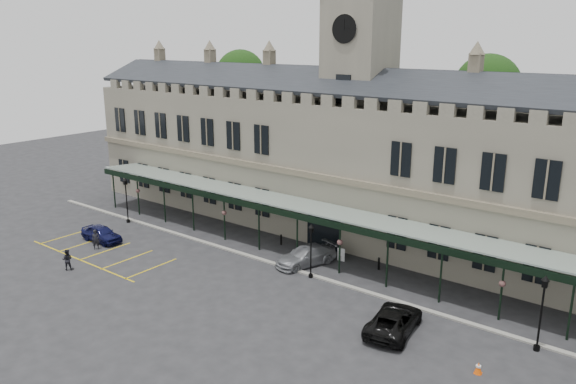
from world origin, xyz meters
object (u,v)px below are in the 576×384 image
Objects in this scene: clock_tower at (359,88)px; sign_board at (341,255)px; lamp_post_right at (542,307)px; person_a at (96,239)px; lamp_post_left at (126,196)px; car_left_a at (101,234)px; lamp_post_mid at (311,246)px; person_b at (67,260)px; station_building at (356,164)px; traffic_cone at (478,368)px; car_taxi at (306,256)px; car_van at (394,320)px.

clock_tower is 22.88× the size of sign_board.
person_a is (-33.92, -6.02, -1.89)m from lamp_post_right.
clock_tower is 24.20m from lamp_post_left.
lamp_post_mid is at bearing -76.04° from car_left_a.
person_b is at bearing -162.65° from lamp_post_right.
lamp_post_mid is (21.56, 0.27, -0.16)m from lamp_post_left.
lamp_post_right is at bearing -30.28° from station_building.
traffic_cone is at bearing -113.05° from lamp_post_right.
car_left_a is at bearing -172.53° from lamp_post_right.
lamp_post_right is 2.70× the size of person_a.
car_left_a is at bearing -140.10° from car_taxi.
lamp_post_right is 35.54m from car_left_a.
sign_board is at bearing 148.37° from traffic_cone.
traffic_cone is (35.87, -4.40, -2.32)m from lamp_post_left.
sign_board is 0.20× the size of car_van.
station_building is 23.31m from car_left_a.
car_van is 26.57m from person_a.
clock_tower is 25.82m from car_left_a.
car_van is at bearing -7.90° from car_taxi.
car_taxi is at bearing -35.48° from car_van.
car_taxi is (17.29, 6.74, 0.03)m from car_left_a.
lamp_post_mid reaches higher than person_a.
station_building is 12.90× the size of lamp_post_right.
sign_board is 20.68m from person_a.
car_van reaches higher than traffic_cone.
traffic_cone is 32.12m from person_a.
person_b is at bearing -169.40° from traffic_cone.
car_left_a is at bearing -136.14° from station_building.
car_van reaches higher than car_left_a.
sign_board is at bearing -66.90° from station_building.
person_a is (3.79, -6.09, -1.79)m from lamp_post_left.
lamp_post_mid is at bearing -98.82° from sign_board.
station_building reaches higher than lamp_post_mid.
person_a reaches higher than person_b.
lamp_post_mid is 3.05m from car_taxi.
lamp_post_right reaches higher than person_b.
person_a is at bearing -105.03° from person_b.
sign_board is at bearing -65.26° from car_left_a.
person_a is (-17.83, -10.46, 0.33)m from sign_board.
lamp_post_mid is at bearing -75.69° from clock_tower.
car_taxi is at bearing 173.23° from lamp_post_right.
lamp_post_mid is at bearing -30.43° from car_van.
station_building is 22.20m from lamp_post_right.
car_van is (-7.52, -3.05, -2.02)m from lamp_post_right.
person_b is at bearing -121.14° from person_a.
clock_tower is 4.82× the size of car_taxi.
traffic_cone is at bearing -42.18° from clock_tower.
traffic_cone is at bearing 158.28° from car_van.
car_left_a is at bearing -179.51° from traffic_cone.
lamp_post_left is 2.60× the size of person_a.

